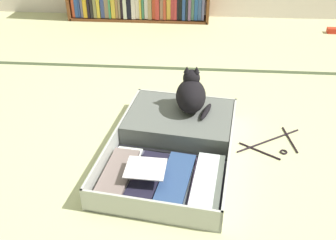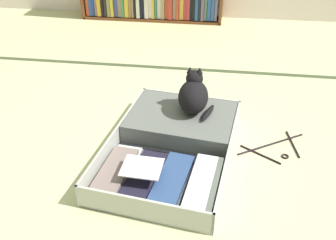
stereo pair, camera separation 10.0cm
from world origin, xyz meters
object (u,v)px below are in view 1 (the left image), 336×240
(clothes_hanger, at_px, (274,144))
(open_suitcase, at_px, (175,138))
(black_cat, at_px, (191,94))
(small_red_pouch, at_px, (333,30))

(clothes_hanger, bearing_deg, open_suitcase, -174.52)
(black_cat, distance_m, clothes_hanger, 0.55)
(black_cat, relative_size, clothes_hanger, 0.67)
(open_suitcase, xyz_separation_m, black_cat, (0.08, 0.21, 0.17))
(clothes_hanger, bearing_deg, small_red_pouch, 65.58)
(open_suitcase, relative_size, clothes_hanger, 2.69)
(black_cat, bearing_deg, clothes_hanger, -17.66)
(black_cat, height_order, clothes_hanger, black_cat)
(open_suitcase, bearing_deg, small_red_pouch, 54.01)
(black_cat, distance_m, small_red_pouch, 2.23)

